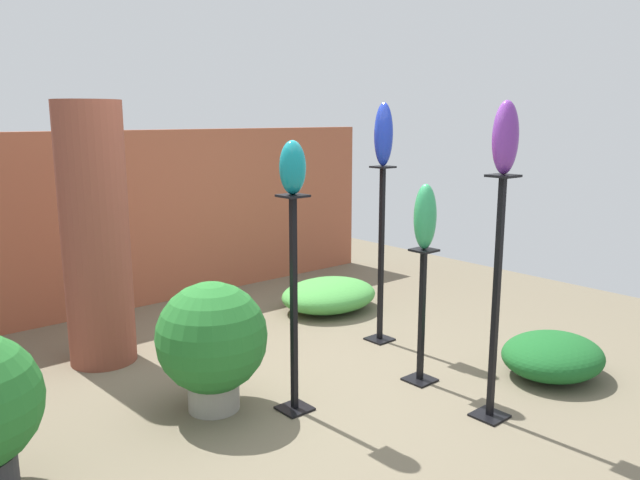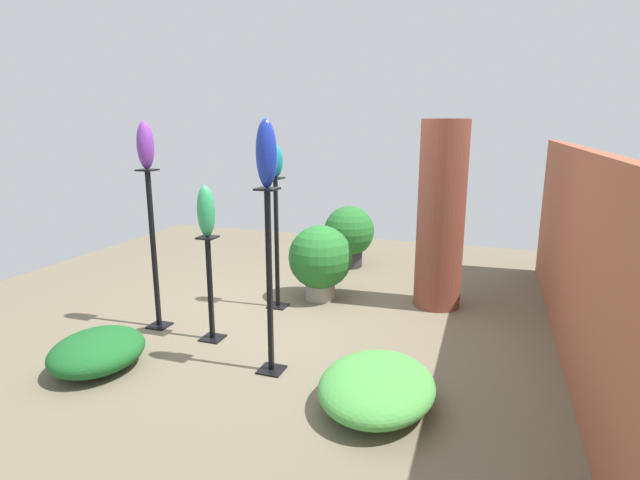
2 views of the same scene
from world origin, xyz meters
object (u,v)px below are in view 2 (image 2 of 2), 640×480
at_px(brick_pillar, 441,216).
at_px(pedestal_jade, 210,294).
at_px(art_vase_jade, 206,211).
at_px(pedestal_violet, 154,256).
at_px(art_vase_cobalt, 266,153).
at_px(art_vase_violet, 145,145).
at_px(art_vase_teal, 275,161).
at_px(pedestal_teal, 277,249).
at_px(pedestal_cobalt, 270,290).
at_px(potted_plant_back_center, 320,259).
at_px(potted_plant_near_pillar, 349,233).

bearing_deg(brick_pillar, pedestal_jade, -49.78).
bearing_deg(brick_pillar, art_vase_jade, -49.78).
distance_m(pedestal_violet, art_vase_cobalt, 1.83).
distance_m(brick_pillar, art_vase_jade, 2.48).
distance_m(art_vase_violet, art_vase_jade, 0.87).
height_order(pedestal_violet, art_vase_teal, art_vase_teal).
height_order(pedestal_violet, pedestal_teal, pedestal_violet).
bearing_deg(art_vase_cobalt, pedestal_cobalt, -153.43).
bearing_deg(art_vase_cobalt, art_vase_jade, -116.48).
bearing_deg(potted_plant_back_center, art_vase_jade, -23.58).
bearing_deg(art_vase_cobalt, pedestal_teal, -158.42).
height_order(pedestal_violet, potted_plant_back_center, pedestal_violet).
relative_size(pedestal_violet, potted_plant_near_pillar, 1.81).
relative_size(pedestal_teal, art_vase_cobalt, 2.79).
distance_m(pedestal_jade, art_vase_teal, 1.52).
relative_size(pedestal_teal, art_vase_teal, 4.29).
relative_size(pedestal_jade, potted_plant_near_pillar, 1.15).
relative_size(art_vase_cobalt, art_vase_teal, 1.54).
distance_m(brick_pillar, art_vase_cobalt, 2.39).
relative_size(pedestal_violet, art_vase_cobalt, 3.05).
distance_m(pedestal_jade, art_vase_cobalt, 1.57).
bearing_deg(pedestal_violet, potted_plant_back_center, 135.54).
xyz_separation_m(pedestal_jade, potted_plant_near_pillar, (-2.79, 0.54, 0.03)).
height_order(art_vase_teal, potted_plant_back_center, art_vase_teal).
relative_size(brick_pillar, pedestal_violet, 1.30).
bearing_deg(pedestal_cobalt, brick_pillar, 150.84).
distance_m(pedestal_cobalt, art_vase_violet, 1.86).
relative_size(brick_pillar, potted_plant_back_center, 2.35).
bearing_deg(pedestal_cobalt, pedestal_teal, -158.42).
xyz_separation_m(brick_pillar, pedestal_violet, (1.50, -2.54, -0.29)).
distance_m(art_vase_jade, art_vase_teal, 1.08).
bearing_deg(pedestal_teal, brick_pillar, 110.55).
relative_size(brick_pillar, pedestal_teal, 1.42).
bearing_deg(potted_plant_near_pillar, pedestal_violet, -23.98).
height_order(brick_pillar, art_vase_violet, brick_pillar).
bearing_deg(pedestal_cobalt, potted_plant_back_center, -174.13).
xyz_separation_m(art_vase_jade, potted_plant_back_center, (-1.37, 0.60, -0.74)).
height_order(pedestal_violet, art_vase_cobalt, art_vase_cobalt).
relative_size(potted_plant_back_center, potted_plant_near_pillar, 1.00).
bearing_deg(art_vase_jade, art_vase_cobalt, 63.52).
bearing_deg(pedestal_jade, art_vase_cobalt, 63.52).
height_order(pedestal_teal, art_vase_jade, art_vase_jade).
relative_size(pedestal_cobalt, pedestal_teal, 1.05).
distance_m(pedestal_cobalt, art_vase_teal, 1.72).
bearing_deg(pedestal_teal, pedestal_violet, -45.34).
distance_m(pedestal_cobalt, art_vase_jade, 1.01).
bearing_deg(brick_pillar, potted_plant_near_pillar, -131.50).
xyz_separation_m(pedestal_teal, potted_plant_back_center, (-0.39, 0.36, -0.18)).
distance_m(pedestal_violet, potted_plant_near_pillar, 2.96).
xyz_separation_m(pedestal_teal, art_vase_teal, (0.00, -0.00, 0.93)).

